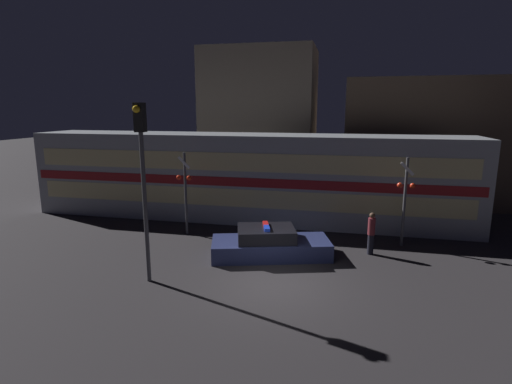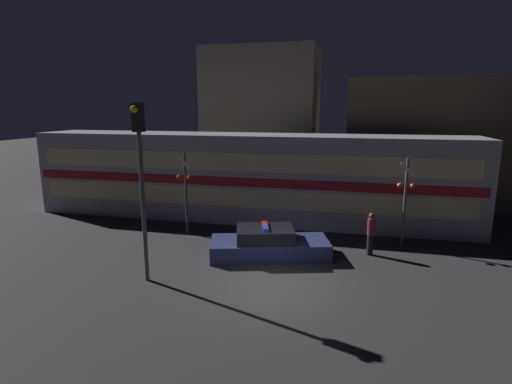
{
  "view_description": "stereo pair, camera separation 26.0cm",
  "coord_description": "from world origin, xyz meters",
  "views": [
    {
      "loc": [
        2.14,
        -12.04,
        5.67
      ],
      "look_at": [
        -1.8,
        5.18,
        1.98
      ],
      "focal_mm": 28.0,
      "sensor_mm": 36.0,
      "label": 1
    },
    {
      "loc": [
        2.4,
        -11.98,
        5.67
      ],
      "look_at": [
        -1.8,
        5.18,
        1.98
      ],
      "focal_mm": 28.0,
      "sensor_mm": 36.0,
      "label": 2
    }
  ],
  "objects": [
    {
      "name": "traffic_light_corner",
      "position": [
        -4.16,
        -0.63,
        3.93
      ],
      "size": [
        0.3,
        0.46,
        5.86
      ],
      "color": "#4C4C51",
      "rests_on": "ground_plane"
    },
    {
      "name": "crossing_signal_near",
      "position": [
        4.55,
        4.93,
        2.14
      ],
      "size": [
        0.72,
        0.3,
        3.74
      ],
      "color": "#4C4C51",
      "rests_on": "ground_plane"
    },
    {
      "name": "crossing_signal_far",
      "position": [
        -4.95,
        4.53,
        2.16
      ],
      "size": [
        0.72,
        0.3,
        3.78
      ],
      "color": "#4C4C51",
      "rests_on": "ground_plane"
    },
    {
      "name": "pedestrian",
      "position": [
        3.21,
        3.65,
        0.88
      ],
      "size": [
        0.29,
        0.29,
        1.7
      ],
      "color": "black",
      "rests_on": "ground_plane"
    },
    {
      "name": "train",
      "position": [
        -3.0,
        7.82,
        2.2
      ],
      "size": [
        22.59,
        3.17,
        4.41
      ],
      "color": "#999EA5",
      "rests_on": "ground_plane"
    },
    {
      "name": "building_center",
      "position": [
        7.0,
        14.46,
        3.71
      ],
      "size": [
        10.12,
        5.46,
        7.43
      ],
      "color": "brown",
      "rests_on": "ground_plane"
    },
    {
      "name": "police_car",
      "position": [
        -0.65,
        2.53,
        0.48
      ],
      "size": [
        4.89,
        3.05,
        1.29
      ],
      "rotation": [
        0.0,
        0.0,
        0.29
      ],
      "color": "navy",
      "rests_on": "ground_plane"
    },
    {
      "name": "building_left",
      "position": [
        -3.55,
        13.95,
        4.71
      ],
      "size": [
        7.07,
        4.63,
        9.43
      ],
      "color": "#726656",
      "rests_on": "ground_plane"
    },
    {
      "name": "ground_plane",
      "position": [
        0.0,
        0.0,
        0.0
      ],
      "size": [
        120.0,
        120.0,
        0.0
      ],
      "primitive_type": "plane",
      "color": "#262326"
    }
  ]
}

